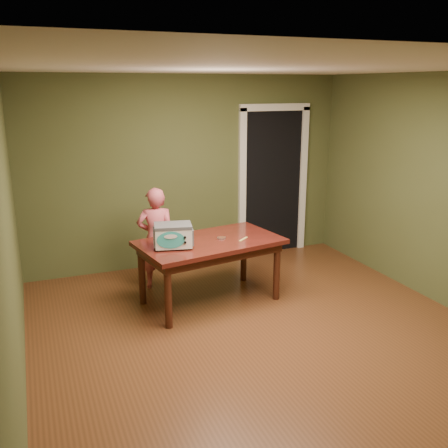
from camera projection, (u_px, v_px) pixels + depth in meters
floor at (267, 340)px, 4.97m from camera, size 5.00×5.00×0.00m
room_shell at (272, 170)px, 4.51m from camera, size 4.52×5.02×2.61m
doorway at (264, 180)px, 7.64m from camera, size 1.10×0.66×2.25m
dining_table at (210, 249)px, 5.69m from camera, size 1.73×1.16×0.75m
toy_oven at (173, 235)px, 5.38m from camera, size 0.47×0.36×0.26m
baking_pan at (221, 238)px, 5.71m from camera, size 0.10×0.10×0.02m
spatula at (243, 239)px, 5.70m from camera, size 0.15×0.13×0.01m
child at (156, 238)px, 6.13m from camera, size 0.52×0.40×1.27m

